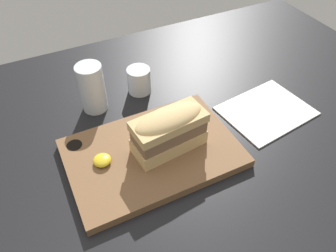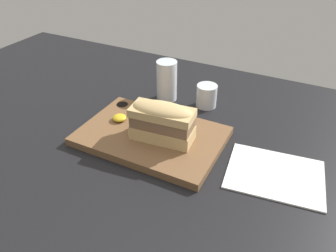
{
  "view_description": "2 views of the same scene",
  "coord_description": "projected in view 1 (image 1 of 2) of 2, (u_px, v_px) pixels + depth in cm",
  "views": [
    {
      "loc": [
        -12.67,
        -44.06,
        59.19
      ],
      "look_at": [
        9.56,
        1.29,
        9.33
      ],
      "focal_mm": 35.0,
      "sensor_mm": 36.0,
      "label": 1
    },
    {
      "loc": [
        41.69,
        -60.78,
        54.66
      ],
      "look_at": [
        10.66,
        0.26,
        8.25
      ],
      "focal_mm": 35.0,
      "sensor_mm": 36.0,
      "label": 2
    }
  ],
  "objects": [
    {
      "name": "sandwich",
      "position": [
        169.0,
        129.0,
        0.7
      ],
      "size": [
        16.67,
        8.7,
        10.23
      ],
      "rotation": [
        0.0,
        0.0,
        0.1
      ],
      "color": "tan",
      "rests_on": "serving_board"
    },
    {
      "name": "napkin",
      "position": [
        266.0,
        111.0,
        0.85
      ],
      "size": [
        23.89,
        19.73,
        0.4
      ],
      "rotation": [
        0.0,
        0.0,
        0.12
      ],
      "color": "white",
      "rests_on": "dining_table"
    },
    {
      "name": "serving_board",
      "position": [
        152.0,
        153.0,
        0.74
      ],
      "size": [
        37.61,
        25.16,
        2.19
      ],
      "color": "brown",
      "rests_on": "dining_table"
    },
    {
      "name": "mustard_dollop",
      "position": [
        102.0,
        160.0,
        0.7
      ],
      "size": [
        3.87,
        3.87,
        1.55
      ],
      "color": "gold",
      "rests_on": "serving_board"
    },
    {
      "name": "wine_glass",
      "position": [
        139.0,
        81.0,
        0.89
      ],
      "size": [
        6.37,
        6.37,
        7.1
      ],
      "color": "silver",
      "rests_on": "dining_table"
    },
    {
      "name": "water_glass",
      "position": [
        93.0,
        91.0,
        0.82
      ],
      "size": [
        6.51,
        6.51,
        12.89
      ],
      "color": "silver",
      "rests_on": "dining_table"
    },
    {
      "name": "dining_table",
      "position": [
        132.0,
        169.0,
        0.73
      ],
      "size": [
        174.3,
        109.3,
        2.0
      ],
      "color": "black",
      "rests_on": "ground"
    }
  ]
}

